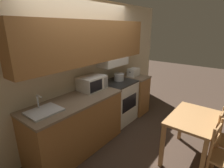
{
  "coord_description": "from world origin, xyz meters",
  "views": [
    {
      "loc": [
        -2.29,
        -2.43,
        2.05
      ],
      "look_at": [
        0.05,
        -0.58,
        1.07
      ],
      "focal_mm": 28.0,
      "sensor_mm": 36.0,
      "label": 1
    }
  ],
  "objects_px": {
    "stove_range": "(118,101)",
    "cooking_pot": "(119,77)",
    "microwave": "(92,83)",
    "toaster": "(133,72)",
    "sink_basin": "(44,111)",
    "dining_table": "(192,124)",
    "chair_left_of_table": "(224,158)"
  },
  "relations": [
    {
      "from": "cooking_pot",
      "to": "toaster",
      "type": "relative_size",
      "value": 1.0
    },
    {
      "from": "toaster",
      "to": "sink_basin",
      "type": "height_order",
      "value": "sink_basin"
    },
    {
      "from": "cooking_pot",
      "to": "dining_table",
      "type": "bearing_deg",
      "value": -102.49
    },
    {
      "from": "cooking_pot",
      "to": "microwave",
      "type": "xyz_separation_m",
      "value": [
        -0.78,
        0.06,
        0.05
      ]
    },
    {
      "from": "stove_range",
      "to": "dining_table",
      "type": "bearing_deg",
      "value": -99.77
    },
    {
      "from": "dining_table",
      "to": "stove_range",
      "type": "bearing_deg",
      "value": 80.23
    },
    {
      "from": "stove_range",
      "to": "cooking_pot",
      "type": "bearing_deg",
      "value": 26.49
    },
    {
      "from": "microwave",
      "to": "sink_basin",
      "type": "xyz_separation_m",
      "value": [
        -1.08,
        -0.13,
        -0.11
      ]
    },
    {
      "from": "cooking_pot",
      "to": "chair_left_of_table",
      "type": "bearing_deg",
      "value": -106.64
    },
    {
      "from": "toaster",
      "to": "sink_basin",
      "type": "xyz_separation_m",
      "value": [
        -2.39,
        -0.02,
        -0.08
      ]
    },
    {
      "from": "microwave",
      "to": "sink_basin",
      "type": "distance_m",
      "value": 1.09
    },
    {
      "from": "cooking_pot",
      "to": "dining_table",
      "type": "relative_size",
      "value": 0.32
    },
    {
      "from": "microwave",
      "to": "toaster",
      "type": "relative_size",
      "value": 1.6
    },
    {
      "from": "cooking_pot",
      "to": "toaster",
      "type": "distance_m",
      "value": 0.53
    },
    {
      "from": "microwave",
      "to": "dining_table",
      "type": "height_order",
      "value": "microwave"
    },
    {
      "from": "stove_range",
      "to": "microwave",
      "type": "xyz_separation_m",
      "value": [
        -0.69,
        0.1,
        0.59
      ]
    },
    {
      "from": "sink_basin",
      "to": "stove_range",
      "type": "bearing_deg",
      "value": 0.79
    },
    {
      "from": "microwave",
      "to": "sink_basin",
      "type": "bearing_deg",
      "value": -173.19
    },
    {
      "from": "stove_range",
      "to": "chair_left_of_table",
      "type": "relative_size",
      "value": 1.04
    },
    {
      "from": "toaster",
      "to": "sink_basin",
      "type": "bearing_deg",
      "value": -179.42
    },
    {
      "from": "cooking_pot",
      "to": "stove_range",
      "type": "bearing_deg",
      "value": -153.51
    },
    {
      "from": "cooking_pot",
      "to": "chair_left_of_table",
      "type": "distance_m",
      "value": 2.33
    },
    {
      "from": "dining_table",
      "to": "cooking_pot",
      "type": "bearing_deg",
      "value": 77.51
    },
    {
      "from": "microwave",
      "to": "chair_left_of_table",
      "type": "bearing_deg",
      "value": -86.48
    },
    {
      "from": "toaster",
      "to": "sink_basin",
      "type": "relative_size",
      "value": 0.69
    },
    {
      "from": "dining_table",
      "to": "chair_left_of_table",
      "type": "bearing_deg",
      "value": -119.54
    },
    {
      "from": "sink_basin",
      "to": "microwave",
      "type": "bearing_deg",
      "value": 6.81
    },
    {
      "from": "stove_range",
      "to": "cooking_pot",
      "type": "height_order",
      "value": "cooking_pot"
    },
    {
      "from": "stove_range",
      "to": "microwave",
      "type": "relative_size",
      "value": 1.88
    },
    {
      "from": "chair_left_of_table",
      "to": "stove_range",
      "type": "bearing_deg",
      "value": 81.82
    },
    {
      "from": "cooking_pot",
      "to": "sink_basin",
      "type": "distance_m",
      "value": 1.86
    },
    {
      "from": "sink_basin",
      "to": "dining_table",
      "type": "relative_size",
      "value": 0.47
    }
  ]
}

